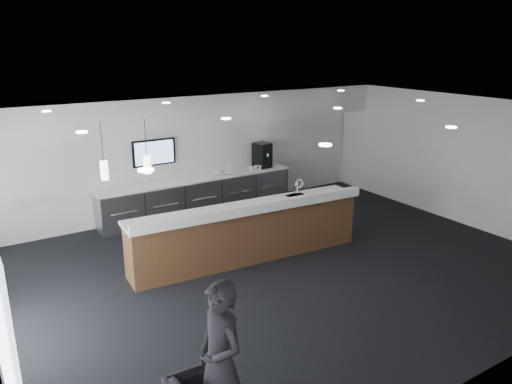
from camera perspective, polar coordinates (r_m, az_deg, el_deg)
ground at (r=9.73m, az=3.12°, el=-8.58°), size 10.00×10.00×0.00m
ceiling at (r=8.86m, az=3.43°, el=9.20°), size 10.00×8.00×0.02m
back_wall at (r=12.54m, az=-7.44°, el=4.45°), size 10.00×0.02×3.00m
right_wall at (r=12.68m, az=22.02°, el=3.47°), size 0.02×8.00×3.00m
soffit_bulkhead at (r=11.94m, az=-6.72°, el=9.45°), size 10.00×0.90×0.70m
alcove_panel at (r=12.49m, az=-7.40°, el=4.87°), size 9.80×0.06×1.40m
back_credenza at (r=12.49m, az=-6.56°, el=-0.43°), size 5.06×0.66×0.95m
wall_tv at (r=12.05m, az=-11.59°, el=4.45°), size 1.05×0.08×0.62m
pendant_left at (r=8.60m, az=-13.00°, el=3.46°), size 0.12×0.12×0.30m
pendant_right at (r=8.41m, az=-17.48°, el=2.79°), size 0.12×0.12×0.30m
ceiling_can_lights at (r=8.86m, az=3.43°, el=9.00°), size 7.00×5.00×0.02m
service_counter at (r=9.85m, az=-0.95°, el=-4.56°), size 4.86×1.13×1.49m
coffee_machine at (r=13.23m, az=0.71°, el=4.24°), size 0.44×0.53×0.65m
info_sign_left at (r=12.47m, az=-4.36°, el=2.33°), size 0.14×0.02×0.20m
info_sign_right at (r=12.56m, az=-3.19°, el=2.60°), size 0.19×0.03×0.26m
lounge_guest at (r=5.65m, az=-4.09°, el=-18.64°), size 0.50×0.71×1.83m
cup_0 at (r=13.17m, az=1.01°, el=2.97°), size 0.11×0.11×0.11m
cup_1 at (r=13.09m, az=0.50°, el=2.89°), size 0.16×0.16×0.11m
cup_2 at (r=13.02m, az=-0.02°, el=2.81°), size 0.14×0.14×0.11m
cup_3 at (r=12.95m, az=-0.54°, el=2.72°), size 0.14×0.14×0.11m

